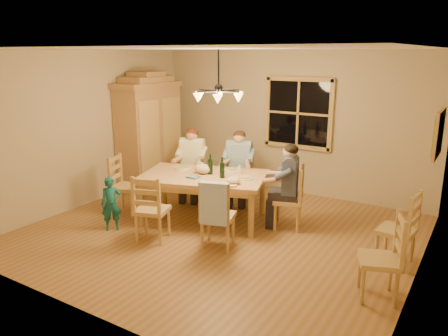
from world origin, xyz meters
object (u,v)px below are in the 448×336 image
Objects in this scene: child at (111,204)px; chair_end_right at (288,209)px; adult_slate_man at (289,176)px; chair_end_left at (127,195)px; dining_table at (203,181)px; adult_plaid_man at (239,158)px; chair_near_left at (153,220)px; adult_woman at (192,155)px; armoire at (149,136)px; chair_far_right at (239,187)px; chandelier at (219,95)px; chair_near_right at (218,226)px; wine_bottle_a at (210,164)px; chair_spare_front at (378,272)px; chair_far_left at (193,184)px; wine_bottle_b at (222,168)px; chair_spare_back at (395,242)px.

chair_end_right is at bearing -12.50° from child.
chair_end_left is at bearing 90.00° from adult_slate_man.
adult_plaid_man is (0.09, 1.00, 0.18)m from dining_table.
adult_woman reaches higher than chair_near_left.
armoire is at bearing 63.53° from adult_slate_man.
chair_near_left is at bearing -42.03° from child.
chair_far_right is 1.18× the size of child.
chair_far_right is at bearing 107.53° from chandelier.
chair_near_left is at bearing 180.00° from chair_near_right.
chair_end_right is at bearing 13.98° from wine_bottle_a.
chair_spare_front is (2.96, -0.93, -0.36)m from dining_table.
chair_near_right is at bearing -31.94° from armoire.
adult_plaid_man reaches higher than chair_end_left.
adult_slate_man reaches higher than dining_table.
armoire reaches higher than chair_far_left.
chandelier is 2.33× the size of wine_bottle_b.
dining_table is 2.98m from chair_spare_back.
chair_near_left is 1.00× the size of chair_spare_back.
wine_bottle_b reaches higher than chair_end_left.
chair_end_right is 1.00× the size of chair_spare_front.
dining_table is 2.55× the size of adult_slate_man.
chair_far_left is 1.13× the size of adult_woman.
adult_plaid_man is 1.02m from wine_bottle_b.
adult_slate_man is at bearing 17.38° from dining_table.
chair_far_right is at bearing 64.80° from chair_near_left.
chair_near_left is 1.00× the size of chair_spare_front.
armoire is at bearing -172.48° from chair_end_left.
chair_end_left is at bearing -162.62° from dining_table.
adult_woman and adult_plaid_man have the same top height.
chair_spare_front is at bearing -20.79° from armoire.
wine_bottle_a is (0.26, 1.13, 0.62)m from chair_near_left.
dining_table is at bearing 117.90° from chair_far_left.
adult_slate_man is 1.03m from wine_bottle_b.
adult_plaid_man is (-0.42, 1.33, -1.24)m from chandelier.
chair_near_left is 1.18× the size of child.
dining_table is 6.75× the size of wine_bottle_a.
dining_table is (1.91, -0.92, -0.39)m from armoire.
chair_far_left is 1.83m from child.
wine_bottle_a is at bearing 71.71° from adult_plaid_man.
wine_bottle_b is at bearing 49.86° from chair_spare_front.
chair_near_right is 2.16m from adult_woman.
chair_far_left reaches higher than child.
chair_far_left is 1.00× the size of chair_far_right.
adult_plaid_man is 3.50m from chair_spare_front.
armoire reaches higher than adult_slate_man.
adult_woman is at bearing -8.91° from armoire.
chair_near_left is 1.13× the size of adult_woman.
chair_near_right is at bearing 64.82° from chair_spare_front.
child reaches higher than dining_table.
chair_end_right is 1.00× the size of chair_spare_back.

